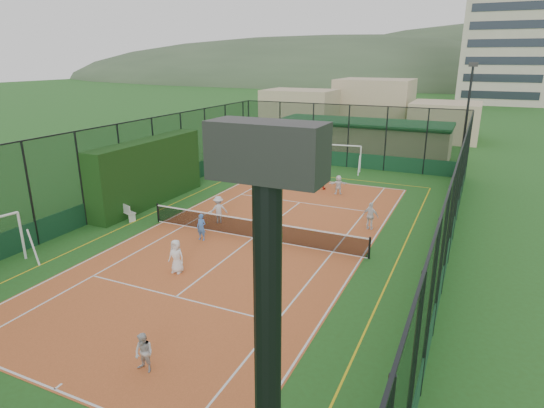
{
  "coord_description": "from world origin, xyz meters",
  "views": [
    {
      "loc": [
        9.56,
        -18.64,
        8.55
      ],
      "look_at": [
        0.1,
        2.04,
        1.2
      ],
      "focal_mm": 30.0,
      "sensor_mm": 36.0,
      "label": 1
    }
  ],
  "objects_px": {
    "child_near_right": "(144,353)",
    "child_far_right": "(371,216)",
    "futsal_goal_far": "(341,158)",
    "floodlight_ne": "(466,123)",
    "child_far_left": "(218,210)",
    "child_near_left": "(176,256)",
    "child_far_back": "(338,185)",
    "child_near_mid": "(201,227)",
    "clubhouse": "(363,138)",
    "coach": "(319,175)",
    "white_bench": "(125,210)",
    "apartment_tower": "(509,21)"
  },
  "relations": [
    {
      "from": "clubhouse",
      "to": "child_near_left",
      "type": "height_order",
      "value": "clubhouse"
    },
    {
      "from": "futsal_goal_far",
      "to": "coach",
      "type": "relative_size",
      "value": 1.66
    },
    {
      "from": "floodlight_ne",
      "to": "child_near_right",
      "type": "distance_m",
      "value": 27.93
    },
    {
      "from": "clubhouse",
      "to": "child_near_mid",
      "type": "bearing_deg",
      "value": -95.38
    },
    {
      "from": "futsal_goal_far",
      "to": "child_near_left",
      "type": "height_order",
      "value": "futsal_goal_far"
    },
    {
      "from": "child_far_right",
      "to": "coach",
      "type": "distance_m",
      "value": 7.89
    },
    {
      "from": "white_bench",
      "to": "child_far_right",
      "type": "relative_size",
      "value": 1.2
    },
    {
      "from": "futsal_goal_far",
      "to": "apartment_tower",
      "type": "bearing_deg",
      "value": 72.1
    },
    {
      "from": "futsal_goal_far",
      "to": "child_near_right",
      "type": "distance_m",
      "value": 25.73
    },
    {
      "from": "floodlight_ne",
      "to": "child_far_right",
      "type": "bearing_deg",
      "value": -105.55
    },
    {
      "from": "apartment_tower",
      "to": "child_far_left",
      "type": "relative_size",
      "value": 20.08
    },
    {
      "from": "child_far_right",
      "to": "child_far_back",
      "type": "height_order",
      "value": "child_far_right"
    },
    {
      "from": "child_near_mid",
      "to": "child_far_back",
      "type": "bearing_deg",
      "value": 70.68
    },
    {
      "from": "clubhouse",
      "to": "white_bench",
      "type": "height_order",
      "value": "clubhouse"
    },
    {
      "from": "floodlight_ne",
      "to": "coach",
      "type": "xyz_separation_m",
      "value": [
        -8.52,
        -6.81,
        -3.16
      ]
    },
    {
      "from": "apartment_tower",
      "to": "white_bench",
      "type": "distance_m",
      "value": 85.94
    },
    {
      "from": "child_near_right",
      "to": "child_far_back",
      "type": "height_order",
      "value": "child_far_back"
    },
    {
      "from": "child_near_right",
      "to": "coach",
      "type": "distance_m",
      "value": 20.1
    },
    {
      "from": "floodlight_ne",
      "to": "apartment_tower",
      "type": "bearing_deg",
      "value": 87.02
    },
    {
      "from": "child_far_left",
      "to": "white_bench",
      "type": "bearing_deg",
      "value": -24.78
    },
    {
      "from": "child_near_right",
      "to": "child_far_back",
      "type": "bearing_deg",
      "value": 95.22
    },
    {
      "from": "child_near_mid",
      "to": "child_far_left",
      "type": "height_order",
      "value": "child_far_left"
    },
    {
      "from": "floodlight_ne",
      "to": "futsal_goal_far",
      "type": "xyz_separation_m",
      "value": [
        -8.69,
        -1.18,
        -3.1
      ]
    },
    {
      "from": "floodlight_ne",
      "to": "child_near_left",
      "type": "bearing_deg",
      "value": -114.68
    },
    {
      "from": "child_far_left",
      "to": "floodlight_ne",
      "type": "bearing_deg",
      "value": -167.98
    },
    {
      "from": "child_far_back",
      "to": "coach",
      "type": "xyz_separation_m",
      "value": [
        -1.55,
        0.65,
        0.32
      ]
    },
    {
      "from": "child_far_right",
      "to": "floodlight_ne",
      "type": "bearing_deg",
      "value": -97.42
    },
    {
      "from": "child_near_right",
      "to": "child_far_right",
      "type": "bearing_deg",
      "value": 81.68
    },
    {
      "from": "clubhouse",
      "to": "child_near_left",
      "type": "distance_m",
      "value": 26.71
    },
    {
      "from": "child_near_mid",
      "to": "child_near_right",
      "type": "relative_size",
      "value": 1.1
    },
    {
      "from": "child_near_right",
      "to": "child_far_left",
      "type": "height_order",
      "value": "child_far_left"
    },
    {
      "from": "child_near_right",
      "to": "coach",
      "type": "relative_size",
      "value": 0.63
    },
    {
      "from": "child_near_right",
      "to": "child_far_back",
      "type": "relative_size",
      "value": 0.94
    },
    {
      "from": "apartment_tower",
      "to": "white_bench",
      "type": "relative_size",
      "value": 17.13
    },
    {
      "from": "child_far_left",
      "to": "child_far_right",
      "type": "height_order",
      "value": "child_far_left"
    },
    {
      "from": "clubhouse",
      "to": "child_near_right",
      "type": "height_order",
      "value": "clubhouse"
    },
    {
      "from": "floodlight_ne",
      "to": "child_near_left",
      "type": "distance_m",
      "value": 23.66
    },
    {
      "from": "futsal_goal_far",
      "to": "child_near_mid",
      "type": "xyz_separation_m",
      "value": [
        -2.1,
        -16.66,
        -0.35
      ]
    },
    {
      "from": "child_near_right",
      "to": "child_far_right",
      "type": "relative_size",
      "value": 0.83
    },
    {
      "from": "apartment_tower",
      "to": "child_near_left",
      "type": "bearing_deg",
      "value": -98.64
    },
    {
      "from": "clubhouse",
      "to": "child_near_right",
      "type": "xyz_separation_m",
      "value": [
        1.74,
        -32.24,
        -0.96
      ]
    },
    {
      "from": "child_far_left",
      "to": "coach",
      "type": "xyz_separation_m",
      "value": [
        2.76,
        8.59,
        0.21
      ]
    },
    {
      "from": "white_bench",
      "to": "child_near_right",
      "type": "bearing_deg",
      "value": -26.61
    },
    {
      "from": "futsal_goal_far",
      "to": "floodlight_ne",
      "type": "bearing_deg",
      "value": 0.11
    },
    {
      "from": "child_near_right",
      "to": "coach",
      "type": "xyz_separation_m",
      "value": [
        -1.67,
        20.03,
        0.35
      ]
    },
    {
      "from": "apartment_tower",
      "to": "child_far_right",
      "type": "distance_m",
      "value": 79.97
    },
    {
      "from": "floodlight_ne",
      "to": "child_far_left",
      "type": "xyz_separation_m",
      "value": [
        -11.28,
        -15.4,
        -3.37
      ]
    },
    {
      "from": "child_near_mid",
      "to": "clubhouse",
      "type": "bearing_deg",
      "value": 85.47
    },
    {
      "from": "child_near_right",
      "to": "child_far_left",
      "type": "bearing_deg",
      "value": 116.01
    },
    {
      "from": "white_bench",
      "to": "clubhouse",
      "type": "bearing_deg",
      "value": 90.16
    }
  ]
}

